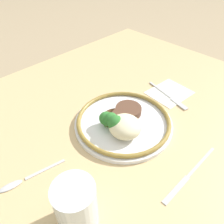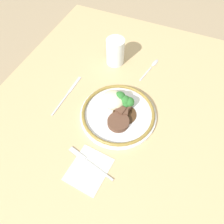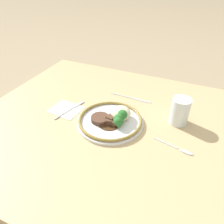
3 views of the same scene
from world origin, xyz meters
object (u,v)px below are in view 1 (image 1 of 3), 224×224
at_px(juice_glass, 77,208).
at_px(spoon, 20,182).
at_px(fork, 171,98).
at_px(plate, 123,122).
at_px(knife, 189,175).

xyz_separation_m(juice_glass, spoon, (0.04, -0.16, -0.05)).
bearing_deg(spoon, fork, -175.54).
relative_size(plate, knife, 1.31).
xyz_separation_m(knife, spoon, (0.28, -0.26, 0.00)).
height_order(knife, spoon, spoon).
height_order(plate, fork, plate).
bearing_deg(knife, fork, -137.03).
relative_size(fork, knife, 0.83).
bearing_deg(spoon, knife, 149.27).
distance_m(juice_glass, knife, 0.27).
distance_m(plate, spoon, 0.30).
distance_m(knife, spoon, 0.39).
bearing_deg(juice_glass, plate, -155.27).
height_order(juice_glass, knife, juice_glass).
bearing_deg(fork, knife, -34.98).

